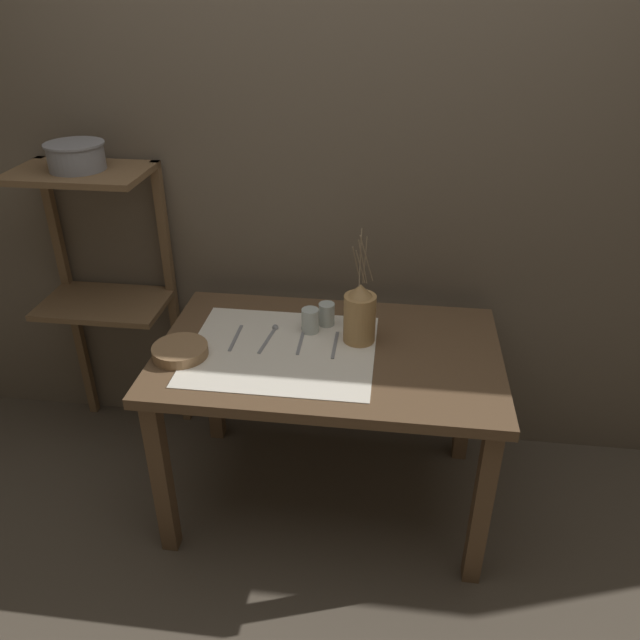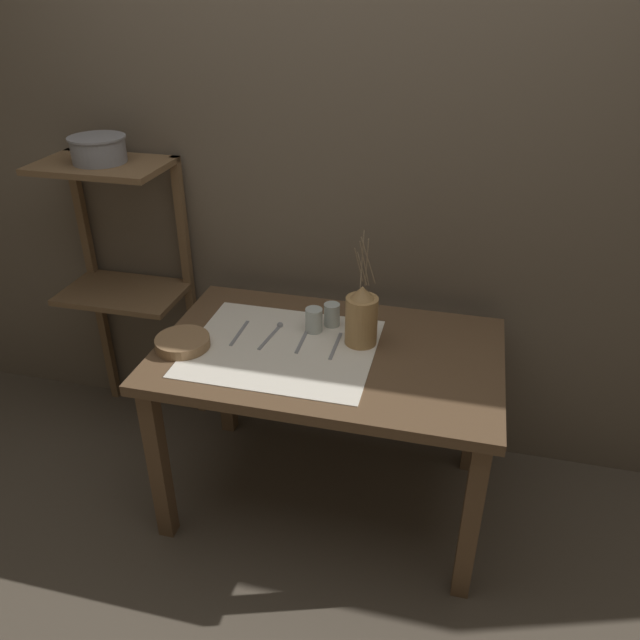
% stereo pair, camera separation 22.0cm
% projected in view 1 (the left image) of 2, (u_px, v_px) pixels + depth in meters
% --- Properties ---
extents(ground_plane, '(12.00, 12.00, 0.00)m').
position_uv_depth(ground_plane, '(327.00, 495.00, 2.62)').
color(ground_plane, brown).
extents(stone_wall_back, '(7.00, 0.06, 2.40)m').
position_uv_depth(stone_wall_back, '(344.00, 181.00, 2.46)').
color(stone_wall_back, brown).
rests_on(stone_wall_back, ground_plane).
extents(wooden_table, '(1.24, 0.78, 0.73)m').
position_uv_depth(wooden_table, '(328.00, 371.00, 2.31)').
color(wooden_table, brown).
rests_on(wooden_table, ground_plane).
extents(wooden_shelf_unit, '(0.52, 0.34, 1.27)m').
position_uv_depth(wooden_shelf_unit, '(102.00, 260.00, 2.58)').
color(wooden_shelf_unit, brown).
rests_on(wooden_shelf_unit, ground_plane).
extents(linen_cloth, '(0.67, 0.56, 0.00)m').
position_uv_depth(linen_cloth, '(282.00, 350.00, 2.26)').
color(linen_cloth, silver).
rests_on(linen_cloth, wooden_table).
extents(pitcher_with_flowers, '(0.12, 0.12, 0.44)m').
position_uv_depth(pitcher_with_flowers, '(360.00, 315.00, 2.26)').
color(pitcher_with_flowers, '#A87F4C').
rests_on(pitcher_with_flowers, wooden_table).
extents(wooden_bowl, '(0.20, 0.20, 0.04)m').
position_uv_depth(wooden_bowl, '(180.00, 351.00, 2.22)').
color(wooden_bowl, '#8E6B47').
rests_on(wooden_bowl, wooden_table).
extents(glass_tumbler_near, '(0.07, 0.07, 0.09)m').
position_uv_depth(glass_tumbler_near, '(310.00, 320.00, 2.35)').
color(glass_tumbler_near, '#B7C1BC').
rests_on(glass_tumbler_near, wooden_table).
extents(glass_tumbler_far, '(0.06, 0.06, 0.09)m').
position_uv_depth(glass_tumbler_far, '(327.00, 314.00, 2.40)').
color(glass_tumbler_far, '#B7C1BC').
rests_on(glass_tumbler_far, wooden_table).
extents(fork_inner, '(0.01, 0.19, 0.00)m').
position_uv_depth(fork_inner, '(236.00, 338.00, 2.32)').
color(fork_inner, gray).
rests_on(fork_inner, wooden_table).
extents(spoon_outer, '(0.04, 0.20, 0.02)m').
position_uv_depth(spoon_outer, '(272.00, 332.00, 2.36)').
color(spoon_outer, gray).
rests_on(spoon_outer, wooden_table).
extents(spoon_inner, '(0.02, 0.20, 0.02)m').
position_uv_depth(spoon_inner, '(303.00, 333.00, 2.35)').
color(spoon_inner, gray).
rests_on(spoon_inner, wooden_table).
extents(knife_center, '(0.01, 0.19, 0.00)m').
position_uv_depth(knife_center, '(335.00, 345.00, 2.28)').
color(knife_center, gray).
rests_on(knife_center, wooden_table).
extents(metal_pot_large, '(0.22, 0.22, 0.10)m').
position_uv_depth(metal_pot_large, '(76.00, 155.00, 2.32)').
color(metal_pot_large, gray).
rests_on(metal_pot_large, wooden_shelf_unit).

